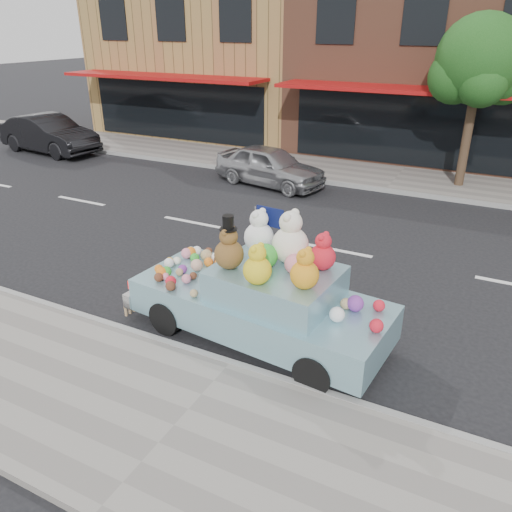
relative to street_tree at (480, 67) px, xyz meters
The scene contains 11 objects.
ground 7.79m from the street_tree, 107.20° to the right, with size 120.00×120.00×0.00m, color black.
near_sidewalk 13.70m from the street_tree, 98.83° to the right, with size 60.00×3.00×0.12m, color gray.
far_sidewalk 4.16m from the street_tree, behind, with size 60.00×3.00×0.12m, color gray.
near_kerb 12.28m from the street_tree, 99.96° to the right, with size 60.00×0.12×0.13m, color gray.
far_kerb 4.44m from the street_tree, 142.59° to the right, with size 60.00×0.12×0.13m, color gray.
storefront_left 13.19m from the street_tree, 155.73° to the left, with size 10.00×9.80×7.30m.
storefront_mid 5.79m from the street_tree, 110.50° to the left, with size 10.00×9.80×7.30m.
street_tree is the anchor object (origin of this frame).
car_silver 6.89m from the street_tree, 156.33° to the right, with size 1.52×3.78×1.29m, color #A0A0A4.
car_dark 16.18m from the street_tree, behind, with size 1.60×4.59×1.51m, color black.
art_car 11.11m from the street_tree, 100.75° to the right, with size 4.63×2.17×2.23m.
Camera 1 is at (3.18, -10.43, 4.85)m, focal length 35.00 mm.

